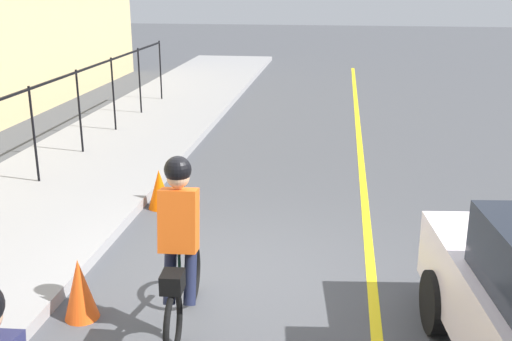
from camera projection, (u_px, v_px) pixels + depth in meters
The scene contains 5 objects.
ground_plane at pixel (234, 283), 7.17m from camera, with size 80.00×80.00×0.00m, color #46474C.
lane_line_centre at pixel (373, 292), 6.96m from camera, with size 36.00×0.12×0.01m, color yellow.
cyclist_lead at pixel (180, 248), 5.95m from camera, with size 1.71×0.38×1.83m.
traffic_cone_near at pixel (80, 289), 6.35m from camera, with size 0.36×0.36×0.67m, color #EF5015.
traffic_cone_far at pixel (159, 189), 9.41m from camera, with size 0.36×0.36×0.62m, color #F45602.
Camera 1 is at (-6.34, -1.14, 3.42)m, focal length 43.13 mm.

